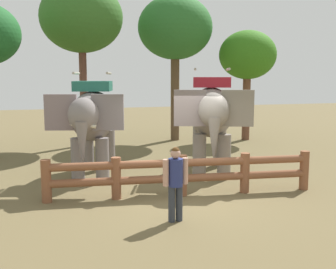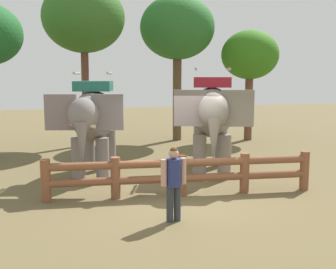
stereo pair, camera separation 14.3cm
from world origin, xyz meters
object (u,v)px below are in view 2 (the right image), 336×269
Objects in this scene: elephant_center at (212,115)px; tree_far_right at (177,29)px; elephant_near_left at (93,118)px; tourist_woman_in_black at (174,179)px; tree_far_left at (250,56)px; tree_back_center at (84,18)px; log_fence at (182,172)px.

tree_far_right reaches higher than elephant_center.
tourist_woman_in_black is (1.23, -4.43, -0.85)m from elephant_near_left.
tree_back_center is (-7.56, 0.46, 1.50)m from tree_far_left.
elephant_near_left is 6.89m from tree_back_center.
elephant_center is (1.62, 2.07, 1.24)m from log_fence.
elephant_near_left reaches higher than tourist_woman_in_black.
tree_far_left is at bearing -3.51° from tree_back_center.
tree_far_left is at bearing 34.54° from elephant_near_left.
tourist_woman_in_black is 11.26m from tree_back_center.
tree_back_center is (-1.72, 8.50, 4.85)m from log_fence.
tree_far_right is at bearing 165.00° from tree_far_left.
tree_far_right is at bearing 54.14° from elephant_near_left.
elephant_near_left is at bearing 105.54° from tourist_woman_in_black.
tree_far_left is at bearing -15.00° from tree_far_right.
tourist_woman_in_black is at bearing -84.44° from tree_back_center.
elephant_center is at bearing -125.24° from tree_far_left.
tourist_woman_in_black is 11.95m from tree_far_right.
log_fence is 2.90m from elephant_center.
tree_far_left is at bearing 54.03° from log_fence.
elephant_center is at bearing 58.52° from tourist_woman_in_black.
tree_far_right is at bearing 82.20° from elephant_center.
tourist_woman_in_black is at bearing -121.48° from elephant_center.
log_fence is at bearing -105.98° from tree_far_right.
elephant_near_left is 9.71m from tree_far_left.
tree_far_right is (3.28, 10.67, 4.27)m from tourist_woman_in_black.
tree_back_center is 4.31m from tree_far_right.
tree_far_right is (4.51, 6.24, 3.42)m from elephant_near_left.
elephant_center reaches higher than elephant_near_left.
tree_back_center reaches higher than log_fence.
elephant_center is 7.61m from tree_far_left.
tourist_woman_in_black is (-2.34, -3.82, -0.93)m from elephant_center.
tree_far_right reaches higher than tree_far_left.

